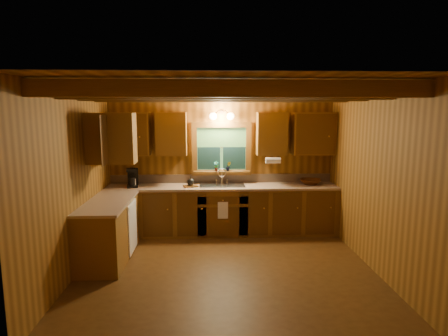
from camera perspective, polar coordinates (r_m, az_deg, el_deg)
name	(u,v)px	position (r m, az deg, el deg)	size (l,w,h in m)	color
room	(226,180)	(5.22, 0.38, -1.89)	(4.20, 4.20, 4.20)	#4C2F12
ceiling_beams	(227,94)	(5.13, 0.39, 11.28)	(4.20, 2.54, 0.18)	brown
base_cabinets	(195,215)	(6.67, -4.46, -7.22)	(4.20, 2.22, 0.86)	brown
countertop	(195,190)	(6.57, -4.38, -3.43)	(4.20, 2.24, 0.04)	tan
backsplash	(222,178)	(7.13, -0.38, -1.60)	(4.20, 0.02, 0.16)	#9F836B
dishwasher_panel	(132,227)	(6.21, -13.80, -8.68)	(0.02, 0.60, 0.80)	white
upper_cabinets	(190,135)	(6.57, -5.18, 5.03)	(4.19, 1.77, 0.78)	brown
window	(222,150)	(7.03, -0.37, 2.77)	(1.12, 0.08, 1.00)	brown
window_sill	(222,172)	(7.04, -0.36, -0.58)	(1.06, 0.14, 0.04)	brown
wall_sconce	(222,116)	(6.88, -0.34, 7.94)	(0.45, 0.21, 0.17)	black
paper_towel_roll	(273,160)	(6.82, 7.48, 1.16)	(0.11, 0.11, 0.27)	white
dish_towel	(223,210)	(6.63, -0.17, -6.49)	(0.18, 0.01, 0.30)	white
sink	(222,188)	(6.88, -0.29, -3.05)	(0.82, 0.48, 0.43)	silver
coffee_maker	(132,178)	(6.93, -13.80, -1.46)	(0.19, 0.24, 0.33)	black
utensil_crock	(133,182)	(6.93, -13.73, -2.10)	(0.12, 0.12, 0.35)	silver
cutting_board	(191,186)	(6.78, -5.10, -2.77)	(0.25, 0.18, 0.02)	#503111
teakettle	(191,182)	(6.77, -5.11, -2.13)	(0.13, 0.13, 0.17)	black
wicker_basket	(311,182)	(7.16, 13.07, -2.04)	(0.39, 0.39, 0.10)	#48230C
potted_plant_left	(216,166)	(7.01, -1.22, 0.31)	(0.10, 0.07, 0.19)	#503111
potted_plant_right	(228,166)	(7.01, 0.67, 0.28)	(0.10, 0.08, 0.18)	#503111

